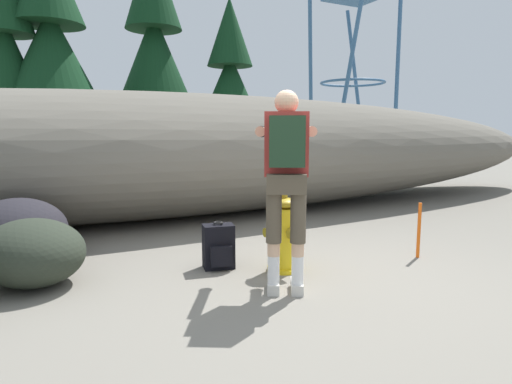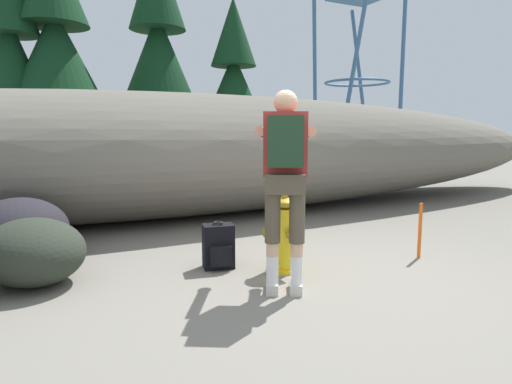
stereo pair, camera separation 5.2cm
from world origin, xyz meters
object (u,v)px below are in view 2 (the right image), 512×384
Objects in this scene: boulder_outlier at (33,252)px; survey_stake at (420,231)px; fire_hydrant at (284,235)px; utility_worker at (285,164)px; boulder_large at (19,231)px; spare_backpack at (218,247)px.

survey_stake is (3.70, -0.93, 0.00)m from boulder_outlier.
utility_worker is at bearing -119.55° from fire_hydrant.
boulder_outlier is 1.58× the size of survey_stake.
survey_stake is at bearing -55.35° from utility_worker.
boulder_outlier is at bearing -79.40° from boulder_large.
spare_backpack is at bearing 49.05° from utility_worker.
fire_hydrant reaches higher than boulder_large.
fire_hydrant is at bearing 67.24° from spare_backpack.
boulder_large is at bearing -108.74° from spare_backpack.
boulder_large reaches higher than boulder_outlier.
spare_backpack is 0.47× the size of boulder_large.
boulder_outlier is (-2.18, 0.65, -0.06)m from fire_hydrant.
fire_hydrant is 2.70m from boulder_large.
fire_hydrant is 0.46× the size of utility_worker.
utility_worker is (-0.25, -0.45, 0.73)m from fire_hydrant.
boulder_large is (-2.32, 1.37, -0.01)m from fire_hydrant.
survey_stake is at bearing -10.47° from fire_hydrant.
survey_stake reaches higher than boulder_outlier.
survey_stake is (1.77, 0.16, -0.78)m from utility_worker.
boulder_large reaches higher than survey_stake.
fire_hydrant is at bearing -30.63° from boulder_large.
boulder_large is 0.74m from boulder_outlier.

